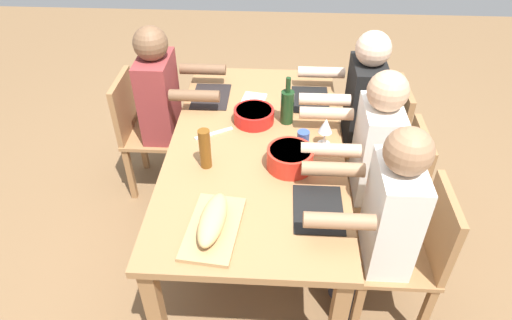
# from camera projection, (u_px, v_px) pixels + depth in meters

# --- Properties ---
(ground_plane) EXTENTS (8.00, 8.00, 0.00)m
(ground_plane) POSITION_uv_depth(u_px,v_px,m) (256.00, 235.00, 2.95)
(ground_plane) COLOR brown
(dining_table) EXTENTS (1.79, 0.95, 0.74)m
(dining_table) POSITION_uv_depth(u_px,v_px,m) (256.00, 156.00, 2.54)
(dining_table) COLOR #9E7044
(dining_table) RESTS_ON ground_plane
(chair_near_left) EXTENTS (0.40, 0.40, 0.85)m
(chair_near_left) POSITION_uv_depth(u_px,v_px,m) (412.00, 251.00, 2.23)
(chair_near_left) COLOR #9E7044
(chair_near_left) RESTS_ON ground_plane
(diner_near_left) EXTENTS (0.41, 0.53, 1.20)m
(diner_near_left) POSITION_uv_depth(u_px,v_px,m) (382.00, 219.00, 2.10)
(diner_near_left) COLOR #2D2D38
(diner_near_left) RESTS_ON ground_plane
(chair_far_right) EXTENTS (0.40, 0.40, 0.85)m
(chair_far_right) POSITION_uv_depth(u_px,v_px,m) (143.00, 128.00, 3.07)
(chair_far_right) COLOR #9E7044
(chair_far_right) RESTS_ON ground_plane
(diner_far_right) EXTENTS (0.41, 0.53, 1.20)m
(diner_far_right) POSITION_uv_depth(u_px,v_px,m) (166.00, 101.00, 2.93)
(diner_far_right) COLOR #2D2D38
(diner_far_right) RESTS_ON ground_plane
(chair_near_right) EXTENTS (0.40, 0.40, 0.85)m
(chair_near_right) POSITION_uv_depth(u_px,v_px,m) (380.00, 135.00, 3.00)
(chair_near_right) COLOR #9E7044
(chair_near_right) RESTS_ON ground_plane
(diner_near_right) EXTENTS (0.41, 0.53, 1.20)m
(diner_near_right) POSITION_uv_depth(u_px,v_px,m) (357.00, 107.00, 2.87)
(diner_near_right) COLOR #2D2D38
(diner_near_right) RESTS_ON ground_plane
(chair_near_center) EXTENTS (0.40, 0.40, 0.85)m
(chair_near_center) POSITION_uv_depth(u_px,v_px,m) (393.00, 185.00, 2.61)
(chair_near_center) COLOR #9E7044
(chair_near_center) RESTS_ON ground_plane
(diner_near_center) EXTENTS (0.41, 0.53, 1.20)m
(diner_near_center) POSITION_uv_depth(u_px,v_px,m) (367.00, 154.00, 2.49)
(diner_near_center) COLOR #2D2D38
(diner_near_center) RESTS_ON ground_plane
(serving_bowl_pasta) EXTENTS (0.24, 0.24, 0.11)m
(serving_bowl_pasta) POSITION_uv_depth(u_px,v_px,m) (290.00, 157.00, 2.30)
(serving_bowl_pasta) COLOR red
(serving_bowl_pasta) RESTS_ON dining_table
(serving_bowl_greens) EXTENTS (0.24, 0.24, 0.08)m
(serving_bowl_greens) POSITION_uv_depth(u_px,v_px,m) (254.00, 115.00, 2.63)
(serving_bowl_greens) COLOR red
(serving_bowl_greens) RESTS_ON dining_table
(cutting_board) EXTENTS (0.42, 0.26, 0.02)m
(cutting_board) POSITION_uv_depth(u_px,v_px,m) (213.00, 228.00, 1.99)
(cutting_board) COLOR tan
(cutting_board) RESTS_ON dining_table
(bread_loaf) EXTENTS (0.33, 0.14, 0.09)m
(bread_loaf) POSITION_uv_depth(u_px,v_px,m) (213.00, 219.00, 1.95)
(bread_loaf) COLOR tan
(bread_loaf) RESTS_ON cutting_board
(wine_bottle) EXTENTS (0.08, 0.08, 0.29)m
(wine_bottle) POSITION_uv_depth(u_px,v_px,m) (287.00, 106.00, 2.59)
(wine_bottle) COLOR #193819
(wine_bottle) RESTS_ON dining_table
(beer_bottle) EXTENTS (0.06, 0.06, 0.22)m
(beer_bottle) POSITION_uv_depth(u_px,v_px,m) (205.00, 149.00, 2.27)
(beer_bottle) COLOR brown
(beer_bottle) RESTS_ON dining_table
(wine_glass) EXTENTS (0.08, 0.08, 0.17)m
(wine_glass) POSITION_uv_depth(u_px,v_px,m) (326.00, 127.00, 2.42)
(wine_glass) COLOR silver
(wine_glass) RESTS_ON dining_table
(placemat_near_left) EXTENTS (0.32, 0.23, 0.01)m
(placemat_near_left) POSITION_uv_depth(u_px,v_px,m) (318.00, 209.00, 2.09)
(placemat_near_left) COLOR black
(placemat_near_left) RESTS_ON dining_table
(placemat_far_right) EXTENTS (0.32, 0.23, 0.01)m
(placemat_far_right) POSITION_uv_depth(u_px,v_px,m) (211.00, 96.00, 2.88)
(placemat_far_right) COLOR black
(placemat_far_right) RESTS_ON dining_table
(placemat_near_right) EXTENTS (0.32, 0.23, 0.01)m
(placemat_near_right) POSITION_uv_depth(u_px,v_px,m) (310.00, 99.00, 2.86)
(placemat_near_right) COLOR black
(placemat_near_right) RESTS_ON dining_table
(cup_near_center) EXTENTS (0.07, 0.07, 0.10)m
(cup_near_center) POSITION_uv_depth(u_px,v_px,m) (303.00, 139.00, 2.44)
(cup_near_center) COLOR #334C8C
(cup_near_center) RESTS_ON dining_table
(carving_knife) EXTENTS (0.14, 0.21, 0.01)m
(carving_knife) POSITION_uv_depth(u_px,v_px,m) (214.00, 133.00, 2.56)
(carving_knife) COLOR silver
(carving_knife) RESTS_ON dining_table
(napkin_stack) EXTENTS (0.16, 0.16, 0.02)m
(napkin_stack) POSITION_uv_depth(u_px,v_px,m) (254.00, 100.00, 2.84)
(napkin_stack) COLOR white
(napkin_stack) RESTS_ON dining_table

